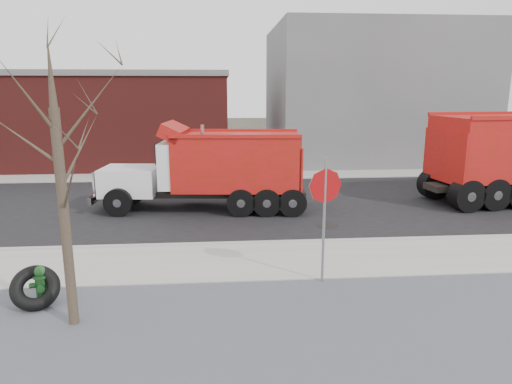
{
  "coord_description": "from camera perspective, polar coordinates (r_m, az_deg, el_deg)",
  "views": [
    {
      "loc": [
        -0.43,
        -10.63,
        4.3
      ],
      "look_at": [
        0.6,
        2.18,
        1.4
      ],
      "focal_mm": 32.0,
      "sensor_mm": 36.0,
      "label": 1
    }
  ],
  "objects": [
    {
      "name": "ground",
      "position": [
        11.48,
        -2.13,
        -9.3
      ],
      "size": [
        120.0,
        120.0,
        0.0
      ],
      "primitive_type": "plane",
      "color": "#383328",
      "rests_on": "ground"
    },
    {
      "name": "gravel_verge",
      "position": [
        8.33,
        -1.04,
        -18.24
      ],
      "size": [
        60.0,
        5.0,
        0.03
      ],
      "primitive_type": "cube",
      "color": "slate",
      "rests_on": "ground"
    },
    {
      "name": "sidewalk",
      "position": [
        11.7,
        -2.19,
        -8.7
      ],
      "size": [
        60.0,
        2.5,
        0.06
      ],
      "primitive_type": "cube",
      "color": "#9E9B93",
      "rests_on": "ground"
    },
    {
      "name": "curb",
      "position": [
        12.91,
        -2.44,
        -6.49
      ],
      "size": [
        60.0,
        0.15,
        0.11
      ],
      "primitive_type": "cube",
      "color": "#9E9B93",
      "rests_on": "ground"
    },
    {
      "name": "road",
      "position": [
        17.47,
        -3.03,
        -1.51
      ],
      "size": [
        60.0,
        9.4,
        0.02
      ],
      "primitive_type": "cube",
      "color": "black",
      "rests_on": "ground"
    },
    {
      "name": "far_sidewalk",
      "position": [
        23.04,
        -3.43,
        2.02
      ],
      "size": [
        60.0,
        2.0,
        0.06
      ],
      "primitive_type": "cube",
      "color": "#9E9B93",
      "rests_on": "ground"
    },
    {
      "name": "building_grey",
      "position": [
        30.15,
        13.96,
        11.79
      ],
      "size": [
        12.0,
        10.0,
        8.0
      ],
      "color": "slate",
      "rests_on": "ground"
    },
    {
      "name": "building_brick",
      "position": [
        29.29,
        -23.91,
        8.43
      ],
      "size": [
        20.2,
        8.2,
        5.3
      ],
      "color": "maroon",
      "rests_on": "ground"
    },
    {
      "name": "bare_tree",
      "position": [
        8.56,
        -23.54,
        4.91
      ],
      "size": [
        3.2,
        3.2,
        5.2
      ],
      "color": "#382D23",
      "rests_on": "ground"
    },
    {
      "name": "fire_hydrant",
      "position": [
        10.47,
        -25.24,
        -10.61
      ],
      "size": [
        0.46,
        0.45,
        0.82
      ],
      "rotation": [
        0.0,
        0.0,
        0.3
      ],
      "color": "#296225",
      "rests_on": "ground"
    },
    {
      "name": "truck_tire",
      "position": [
        10.33,
        -25.88,
        -10.73
      ],
      "size": [
        1.15,
        1.07,
        0.89
      ],
      "color": "black",
      "rests_on": "ground"
    },
    {
      "name": "stop_sign",
      "position": [
        10.08,
        8.58,
        -0.92
      ],
      "size": [
        0.76,
        0.22,
        2.87
      ],
      "rotation": [
        0.0,
        0.0,
        -0.14
      ],
      "color": "gray",
      "rests_on": "ground"
    },
    {
      "name": "dump_truck_red_b",
      "position": [
        16.4,
        -5.46,
        3.19
      ],
      "size": [
        7.48,
        2.72,
        3.14
      ],
      "rotation": [
        0.0,
        0.0,
        3.06
      ],
      "color": "black",
      "rests_on": "ground"
    }
  ]
}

